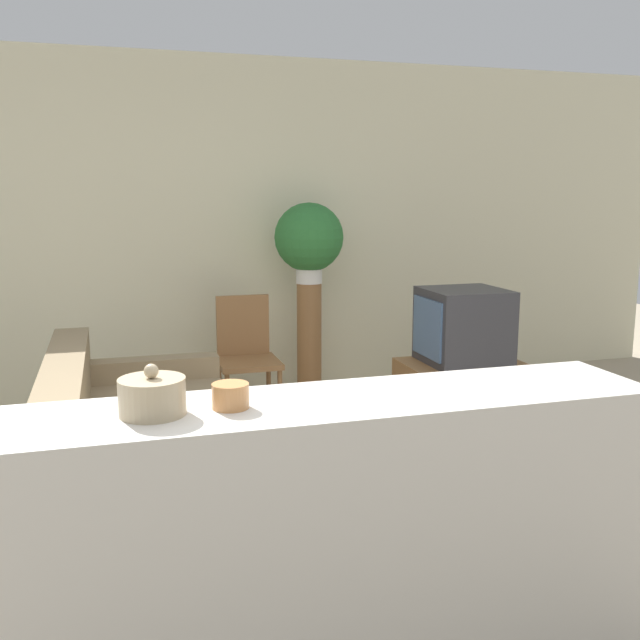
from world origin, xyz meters
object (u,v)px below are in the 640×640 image
at_px(couch, 141,458).
at_px(wooden_chair, 246,351).
at_px(television, 463,326).
at_px(potted_plant, 309,239).
at_px(decorative_bowl, 152,396).

relative_size(couch, wooden_chair, 2.27).
height_order(couch, television, television).
xyz_separation_m(wooden_chair, potted_plant, (0.56, 0.26, 0.80)).
height_order(couch, potted_plant, potted_plant).
height_order(wooden_chair, decorative_bowl, decorative_bowl).
bearing_deg(potted_plant, couch, -128.54).
height_order(television, potted_plant, potted_plant).
bearing_deg(wooden_chair, potted_plant, 24.70).
relative_size(couch, decorative_bowl, 10.36).
relative_size(television, potted_plant, 0.88).
bearing_deg(wooden_chair, couch, -119.22).
bearing_deg(decorative_bowl, television, 46.31).
bearing_deg(television, decorative_bowl, -133.69).
bearing_deg(couch, potted_plant, 51.46).
distance_m(couch, decorative_bowl, 1.75).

